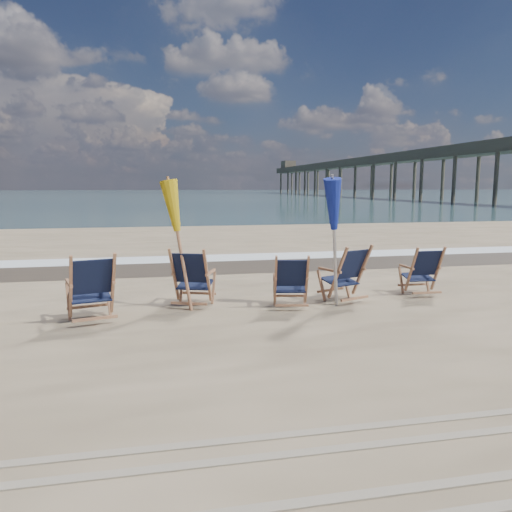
# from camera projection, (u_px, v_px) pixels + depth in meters

# --- Properties ---
(ocean) EXTENTS (400.00, 400.00, 0.00)m
(ocean) POSITION_uv_depth(u_px,v_px,m) (158.00, 194.00, 130.54)
(ocean) COLOR #39585F
(ocean) RESTS_ON ground
(surf_foam) EXTENTS (200.00, 1.40, 0.01)m
(surf_foam) POSITION_uv_depth(u_px,v_px,m) (213.00, 258.00, 14.50)
(surf_foam) COLOR silver
(surf_foam) RESTS_ON ground
(wet_sand_strip) EXTENTS (200.00, 2.60, 0.00)m
(wet_sand_strip) POSITION_uv_depth(u_px,v_px,m) (220.00, 266.00, 13.05)
(wet_sand_strip) COLOR #42362A
(wet_sand_strip) RESTS_ON ground
(tire_tracks) EXTENTS (80.00, 1.30, 0.01)m
(tire_tracks) POSITION_uv_depth(u_px,v_px,m) (392.00, 465.00, 3.74)
(tire_tracks) COLOR gray
(tire_tracks) RESTS_ON ground
(beach_chair_0) EXTENTS (0.88, 0.95, 1.10)m
(beach_chair_0) POSITION_uv_depth(u_px,v_px,m) (113.00, 286.00, 7.65)
(beach_chair_0) COLOR black
(beach_chair_0) RESTS_ON ground
(beach_chair_1) EXTENTS (0.90, 0.95, 1.05)m
(beach_chair_1) POSITION_uv_depth(u_px,v_px,m) (207.00, 278.00, 8.46)
(beach_chair_1) COLOR black
(beach_chair_1) RESTS_ON ground
(beach_chair_2) EXTENTS (0.72, 0.78, 0.95)m
(beach_chair_2) POSITION_uv_depth(u_px,v_px,m) (307.00, 282.00, 8.41)
(beach_chair_2) COLOR black
(beach_chair_2) RESTS_ON ground
(beach_chair_3) EXTENTS (0.91, 0.96, 1.06)m
(beach_chair_3) POSITION_uv_depth(u_px,v_px,m) (362.00, 272.00, 9.02)
(beach_chair_3) COLOR black
(beach_chair_3) RESTS_ON ground
(beach_chair_4) EXTENTS (0.64, 0.71, 0.97)m
(beach_chair_4) POSITION_uv_depth(u_px,v_px,m) (438.00, 271.00, 9.44)
(beach_chair_4) COLOR black
(beach_chair_4) RESTS_ON ground
(umbrella_yellow) EXTENTS (0.30, 0.30, 2.18)m
(umbrella_yellow) POSITION_uv_depth(u_px,v_px,m) (180.00, 212.00, 8.25)
(umbrella_yellow) COLOR #A56D4A
(umbrella_yellow) RESTS_ON ground
(umbrella_blue) EXTENTS (0.30, 0.30, 2.22)m
(umbrella_blue) POSITION_uv_depth(u_px,v_px,m) (336.00, 209.00, 8.37)
(umbrella_blue) COLOR #A5A5AD
(umbrella_blue) RESTS_ON ground
(fishing_pier) EXTENTS (4.40, 140.00, 9.30)m
(fishing_pier) POSITION_uv_depth(u_px,v_px,m) (388.00, 171.00, 85.21)
(fishing_pier) COLOR brown
(fishing_pier) RESTS_ON ground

